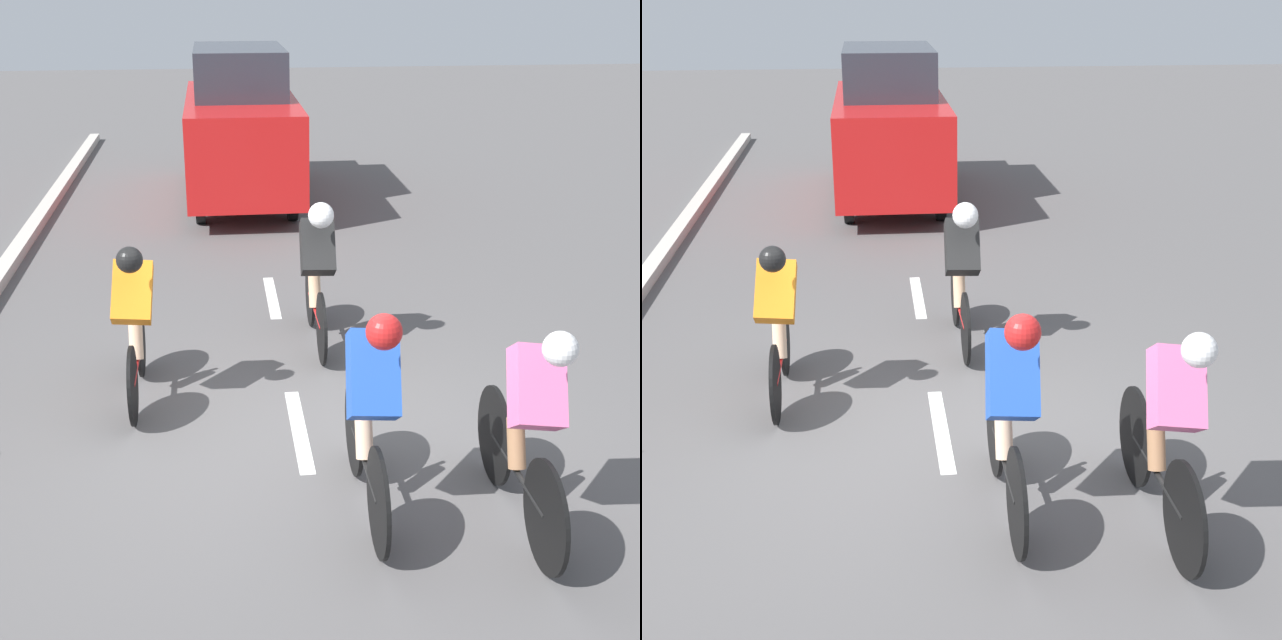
% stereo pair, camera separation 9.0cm
% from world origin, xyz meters
% --- Properties ---
extents(ground_plane, '(60.00, 60.00, 0.00)m').
position_xyz_m(ground_plane, '(0.00, 0.00, 0.00)').
color(ground_plane, '#565454').
extents(lane_stripe_mid, '(0.12, 1.40, 0.01)m').
position_xyz_m(lane_stripe_mid, '(0.00, -0.18, 0.00)').
color(lane_stripe_mid, white).
rests_on(lane_stripe_mid, ground).
extents(lane_stripe_far, '(0.12, 1.40, 0.01)m').
position_xyz_m(lane_stripe_far, '(0.00, -3.38, 0.00)').
color(lane_stripe_far, white).
rests_on(lane_stripe_far, ground).
extents(cyclist_pink, '(0.39, 1.76, 1.49)m').
position_xyz_m(cyclist_pink, '(-1.35, 1.32, 0.77)').
color(cyclist_pink, black).
rests_on(cyclist_pink, ground).
extents(cyclist_black, '(0.34, 1.69, 1.51)m').
position_xyz_m(cyclist_black, '(-0.35, -1.92, 0.80)').
color(cyclist_black, black).
rests_on(cyclist_black, ground).
extents(cyclist_orange, '(0.36, 1.62, 1.46)m').
position_xyz_m(cyclist_orange, '(1.31, -0.88, 0.76)').
color(cyclist_orange, black).
rests_on(cyclist_orange, ground).
extents(cyclist_blue, '(0.36, 1.71, 1.55)m').
position_xyz_m(cyclist_blue, '(-0.36, 1.07, 0.81)').
color(cyclist_blue, black).
rests_on(cyclist_blue, ground).
extents(support_car, '(1.70, 4.51, 2.39)m').
position_xyz_m(support_car, '(0.14, -8.22, 1.18)').
color(support_car, black).
rests_on(support_car, ground).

